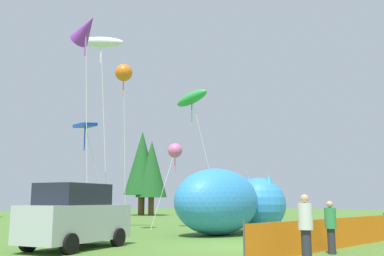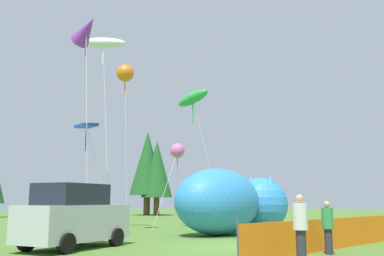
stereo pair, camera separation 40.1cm
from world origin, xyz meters
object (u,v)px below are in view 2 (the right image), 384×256
at_px(folding_chair, 283,228).
at_px(kite_green_fish, 193,99).
at_px(kite_pink_octopus, 177,151).
at_px(kite_orange_flower, 125,74).
at_px(spectator_in_grey_shirt, 328,225).
at_px(inflatable_cat, 231,204).
at_px(kite_blue_box, 87,127).
at_px(spectator_in_white_shirt, 300,225).
at_px(kite_purple_delta, 86,31).
at_px(parked_car, 74,217).
at_px(kite_white_ghost, 103,43).

height_order(folding_chair, kite_green_fish, kite_green_fish).
bearing_deg(kite_pink_octopus, kite_orange_flower, -166.07).
bearing_deg(spectator_in_grey_shirt, inflatable_cat, 67.81).
bearing_deg(kite_blue_box, spectator_in_white_shirt, -87.90).
xyz_separation_m(folding_chair, kite_purple_delta, (-5.98, 6.53, 9.06)).
relative_size(spectator_in_grey_shirt, kite_green_fish, 0.22).
bearing_deg(kite_green_fish, folding_chair, -87.33).
bearing_deg(kite_purple_delta, kite_green_fish, -9.43).
bearing_deg(inflatable_cat, parked_car, -177.79).
bearing_deg(parked_car, spectator_in_grey_shirt, -74.26).
height_order(spectator_in_grey_shirt, spectator_in_white_shirt, spectator_in_white_shirt).
height_order(parked_car, kite_pink_octopus, kite_pink_octopus).
bearing_deg(inflatable_cat, folding_chair, -108.55).
distance_m(spectator_in_grey_shirt, kite_orange_flower, 14.33).
bearing_deg(kite_blue_box, kite_purple_delta, -119.40).
xyz_separation_m(parked_car, kite_blue_box, (2.97, 5.80, 4.25)).
distance_m(inflatable_cat, kite_pink_octopus, 6.50).
distance_m(inflatable_cat, kite_blue_box, 8.30).
relative_size(spectator_in_white_shirt, kite_blue_box, 0.33).
bearing_deg(spectator_in_grey_shirt, kite_orange_flower, 92.57).
xyz_separation_m(parked_car, kite_orange_flower, (5.05, 5.70, 7.48)).
relative_size(spectator_in_white_shirt, kite_orange_flower, 0.20).
bearing_deg(folding_chair, kite_blue_box, 174.67).
height_order(kite_green_fish, kite_purple_delta, kite_purple_delta).
relative_size(spectator_in_white_shirt, kite_green_fish, 0.24).
bearing_deg(kite_purple_delta, kite_orange_flower, 31.17).
xyz_separation_m(kite_blue_box, kite_purple_delta, (-1.16, -2.06, 4.27)).
bearing_deg(parked_car, spectator_in_white_shirt, -89.34).
relative_size(kite_purple_delta, kite_pink_octopus, 2.02).
bearing_deg(kite_white_ghost, folding_chair, -73.87).
distance_m(parked_car, kite_blue_box, 7.77).
relative_size(kite_white_ghost, kite_orange_flower, 1.25).
distance_m(kite_blue_box, kite_orange_flower, 3.85).
height_order(parked_car, kite_white_ghost, kite_white_ghost).
distance_m(kite_blue_box, kite_pink_octopus, 6.62).
xyz_separation_m(inflatable_cat, kite_green_fish, (-1.17, 1.59, 5.50)).
xyz_separation_m(parked_car, spectator_in_white_shirt, (3.44, -7.01, -0.09)).
xyz_separation_m(folding_chair, kite_pink_octopus, (1.69, 9.58, 4.15)).
bearing_deg(spectator_in_grey_shirt, spectator_in_white_shirt, -163.97).
bearing_deg(kite_orange_flower, spectator_in_white_shirt, -97.24).
distance_m(spectator_in_white_shirt, kite_pink_octopus, 15.52).
xyz_separation_m(kite_green_fish, kite_orange_flower, (-2.47, 2.91, 1.60)).
height_order(folding_chair, inflatable_cat, inflatable_cat).
xyz_separation_m(folding_chair, kite_green_fish, (-0.26, 5.58, 6.43)).
height_order(spectator_in_white_shirt, kite_blue_box, kite_blue_box).
bearing_deg(folding_chair, inflatable_cat, 132.49).
bearing_deg(kite_pink_octopus, kite_white_ghost, 167.60).
bearing_deg(spectator_in_white_shirt, kite_blue_box, 92.10).
relative_size(kite_white_ghost, kite_purple_delta, 1.09).
bearing_deg(kite_blue_box, kite_pink_octopus, 8.77).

